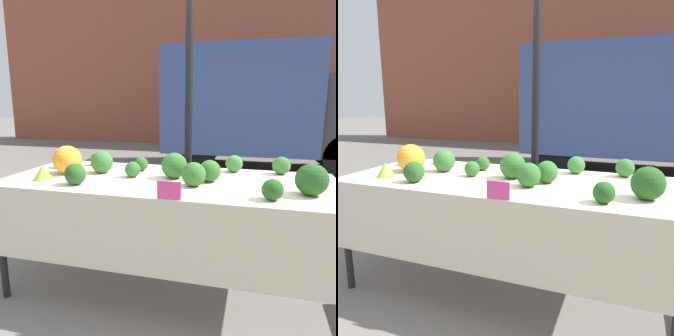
{
  "view_description": "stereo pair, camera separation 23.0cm",
  "coord_description": "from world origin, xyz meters",
  "views": [
    {
      "loc": [
        0.58,
        -2.18,
        1.39
      ],
      "look_at": [
        0.0,
        0.0,
        0.92
      ],
      "focal_mm": 35.0,
      "sensor_mm": 36.0,
      "label": 1
    },
    {
      "loc": [
        0.8,
        -2.1,
        1.39
      ],
      "look_at": [
        0.0,
        0.0,
        0.92
      ],
      "focal_mm": 35.0,
      "sensor_mm": 36.0,
      "label": 2
    }
  ],
  "objects": [
    {
      "name": "romanesco_head",
      "position": [
        -0.84,
        -0.25,
        0.9
      ],
      "size": [
        0.13,
        0.13,
        0.11
      ],
      "color": "#93B238",
      "rests_on": "market_table"
    },
    {
      "name": "broccoli_head_11",
      "position": [
        -0.55,
        -0.31,
        0.91
      ],
      "size": [
        0.14,
        0.14,
        0.14
      ],
      "color": "#23511E",
      "rests_on": "market_table"
    },
    {
      "name": "parked_truck",
      "position": [
        0.67,
        4.75,
        1.29
      ],
      "size": [
        4.03,
        1.81,
        2.4
      ],
      "color": "#384C84",
      "rests_on": "ground_plane"
    },
    {
      "name": "orange_cauliflower",
      "position": [
        -0.78,
        -0.03,
        0.95
      ],
      "size": [
        0.21,
        0.21,
        0.21
      ],
      "color": "orange",
      "rests_on": "market_table"
    },
    {
      "name": "broccoli_head_10",
      "position": [
        0.29,
        0.0,
        0.92
      ],
      "size": [
        0.15,
        0.15,
        0.15
      ],
      "color": "#2D6628",
      "rests_on": "market_table"
    },
    {
      "name": "broccoli_head_2",
      "position": [
        0.69,
        -0.33,
        0.9
      ],
      "size": [
        0.12,
        0.12,
        0.12
      ],
      "color": "#23511E",
      "rests_on": "market_table"
    },
    {
      "name": "building_facade",
      "position": [
        0.0,
        8.32,
        2.93
      ],
      "size": [
        16.0,
        0.6,
        5.86
      ],
      "color": "brown",
      "rests_on": "ground_plane"
    },
    {
      "name": "broccoli_head_1",
      "position": [
        -0.54,
        0.06,
        0.93
      ],
      "size": [
        0.17,
        0.17,
        0.17
      ],
      "color": "#336B2D",
      "rests_on": "market_table"
    },
    {
      "name": "broccoli_head_9",
      "position": [
        0.04,
        0.04,
        0.94
      ],
      "size": [
        0.18,
        0.18,
        0.18
      ],
      "color": "#2D6628",
      "rests_on": "market_table"
    },
    {
      "name": "tent_pole",
      "position": [
        -0.02,
        0.82,
        1.21
      ],
      "size": [
        0.07,
        0.07,
        2.43
      ],
      "color": "black",
      "rests_on": "ground_plane"
    },
    {
      "name": "broccoli_head_5",
      "position": [
        -0.72,
        0.32,
        0.9
      ],
      "size": [
        0.11,
        0.11,
        0.11
      ],
      "color": "#336B2D",
      "rests_on": "market_table"
    },
    {
      "name": "broccoli_head_0",
      "position": [
        0.43,
        0.36,
        0.91
      ],
      "size": [
        0.13,
        0.13,
        0.13
      ],
      "color": "#387533",
      "rests_on": "market_table"
    },
    {
      "name": "price_sign",
      "position": [
        0.13,
        -0.47,
        0.9
      ],
      "size": [
        0.14,
        0.01,
        0.11
      ],
      "color": "#EF4793",
      "rests_on": "market_table"
    },
    {
      "name": "ground_plane",
      "position": [
        0.0,
        0.0,
        0.0
      ],
      "size": [
        40.0,
        40.0,
        0.0
      ],
      "primitive_type": "plane",
      "color": "slate"
    },
    {
      "name": "broccoli_head_12",
      "position": [
        0.91,
        -0.17,
        0.94
      ],
      "size": [
        0.19,
        0.19,
        0.19
      ],
      "color": "#23511E",
      "rests_on": "market_table"
    },
    {
      "name": "broccoli_head_6",
      "position": [
        0.21,
        -0.15,
        0.92
      ],
      "size": [
        0.16,
        0.16,
        0.16
      ],
      "color": "#2D6628",
      "rests_on": "market_table"
    },
    {
      "name": "market_table",
      "position": [
        0.0,
        -0.07,
        0.75
      ],
      "size": [
        2.31,
        0.96,
        0.84
      ],
      "color": "beige",
      "rests_on": "ground_plane"
    },
    {
      "name": "broccoli_head_8",
      "position": [
        -0.26,
        -0.01,
        0.9
      ],
      "size": [
        0.11,
        0.11,
        0.11
      ],
      "color": "#2D6628",
      "rests_on": "market_table"
    },
    {
      "name": "broccoli_head_3",
      "position": [
        -0.92,
        0.18,
        0.91
      ],
      "size": [
        0.14,
        0.14,
        0.14
      ],
      "color": "#2D6628",
      "rests_on": "market_table"
    },
    {
      "name": "broccoli_head_7",
      "position": [
        0.78,
        0.37,
        0.91
      ],
      "size": [
        0.13,
        0.13,
        0.13
      ],
      "color": "#336B2D",
      "rests_on": "market_table"
    },
    {
      "name": "broccoli_head_4",
      "position": [
        -0.28,
        0.21,
        0.9
      ],
      "size": [
        0.11,
        0.11,
        0.11
      ],
      "color": "#285B23",
      "rests_on": "market_table"
    }
  ]
}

